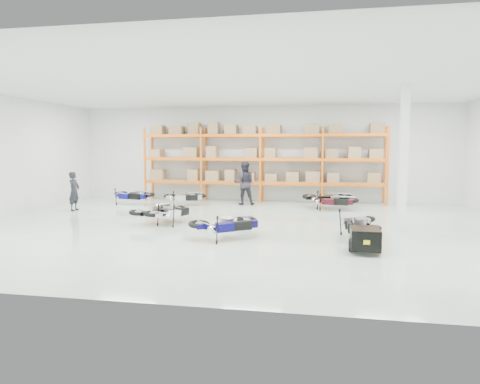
% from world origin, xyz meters
% --- Properties ---
extents(room, '(18.00, 18.00, 18.00)m').
position_xyz_m(room, '(0.00, 0.00, 2.25)').
color(room, silver).
rests_on(room, ground).
extents(pallet_rack, '(11.28, 0.98, 3.62)m').
position_xyz_m(pallet_rack, '(-0.00, 6.45, 2.26)').
color(pallet_rack, orange).
rests_on(pallet_rack, ground).
extents(structural_column, '(0.25, 0.25, 4.50)m').
position_xyz_m(structural_column, '(5.20, 0.50, 2.25)').
color(structural_column, white).
rests_on(structural_column, ground).
extents(moto_blue_centre, '(1.95, 1.76, 1.15)m').
position_xyz_m(moto_blue_centre, '(0.13, -1.93, 0.54)').
color(moto_blue_centre, '#090644').
rests_on(moto_blue_centre, ground).
extents(moto_silver_left, '(1.33, 1.86, 1.09)m').
position_xyz_m(moto_silver_left, '(-2.20, 0.06, 0.51)').
color(moto_silver_left, silver).
rests_on(moto_silver_left, ground).
extents(moto_black_far_left, '(1.36, 1.87, 1.09)m').
position_xyz_m(moto_black_far_left, '(-2.78, 0.24, 0.51)').
color(moto_black_far_left, black).
rests_on(moto_black_far_left, ground).
extents(moto_touring_right, '(0.91, 1.79, 1.15)m').
position_xyz_m(moto_touring_right, '(3.76, -1.27, 0.54)').
color(moto_touring_right, black).
rests_on(moto_touring_right, ground).
extents(trailer, '(0.76, 1.45, 0.60)m').
position_xyz_m(trailer, '(3.76, -2.87, 0.35)').
color(trailer, black).
rests_on(trailer, ground).
extents(moto_back_a, '(1.90, 1.21, 1.14)m').
position_xyz_m(moto_back_a, '(-5.61, 4.44, 0.54)').
color(moto_back_a, navy).
rests_on(moto_back_a, ground).
extents(moto_back_b, '(1.75, 1.17, 1.04)m').
position_xyz_m(moto_back_b, '(-3.16, 4.56, 0.49)').
color(moto_back_b, '#A0A6AA').
rests_on(moto_back_b, ground).
extents(moto_back_c, '(1.93, 1.13, 1.18)m').
position_xyz_m(moto_back_c, '(3.06, 4.83, 0.56)').
color(moto_back_c, black).
rests_on(moto_back_c, ground).
extents(moto_back_d, '(1.80, 1.12, 1.08)m').
position_xyz_m(moto_back_d, '(3.26, 4.23, 0.51)').
color(moto_back_d, '#380B13').
rests_on(moto_back_d, ground).
extents(person_left, '(0.38, 0.58, 1.58)m').
position_xyz_m(person_left, '(-7.11, 2.31, 0.79)').
color(person_left, black).
rests_on(person_left, ground).
extents(person_back, '(1.06, 0.89, 1.94)m').
position_xyz_m(person_back, '(-0.62, 5.25, 0.97)').
color(person_back, black).
rests_on(person_back, ground).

